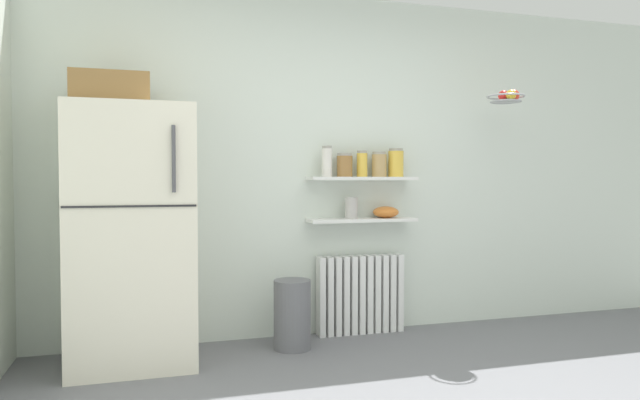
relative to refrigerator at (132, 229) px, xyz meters
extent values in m
cube|color=silver|center=(1.45, 0.39, 0.43)|extent=(7.04, 0.10, 2.60)
cube|color=silver|center=(0.01, 0.00, -0.04)|extent=(0.77, 0.68, 1.66)
cube|color=#262628|center=(0.01, -0.34, 0.16)|extent=(0.75, 0.01, 0.01)
cylinder|color=#4C4C51|center=(0.25, -0.36, 0.44)|extent=(0.02, 0.02, 0.40)
cube|color=olive|center=(-0.11, 0.00, 0.88)|extent=(0.46, 0.47, 0.19)
cube|color=white|center=(1.35, 0.26, -0.57)|extent=(0.04, 0.12, 0.60)
cube|color=white|center=(1.41, 0.26, -0.57)|extent=(0.04, 0.12, 0.60)
cube|color=white|center=(1.48, 0.26, -0.57)|extent=(0.04, 0.12, 0.60)
cube|color=white|center=(1.54, 0.26, -0.57)|extent=(0.04, 0.12, 0.60)
cube|color=white|center=(1.61, 0.26, -0.57)|extent=(0.04, 0.12, 0.60)
cube|color=white|center=(1.67, 0.26, -0.57)|extent=(0.04, 0.12, 0.60)
cube|color=white|center=(1.73, 0.26, -0.57)|extent=(0.04, 0.12, 0.60)
cube|color=white|center=(1.80, 0.26, -0.57)|extent=(0.04, 0.12, 0.60)
cube|color=white|center=(1.86, 0.26, -0.57)|extent=(0.04, 0.12, 0.60)
cube|color=white|center=(1.93, 0.26, -0.57)|extent=(0.04, 0.12, 0.60)
cube|color=white|center=(1.99, 0.26, -0.57)|extent=(0.04, 0.12, 0.60)
cube|color=white|center=(1.67, 0.23, 0.01)|extent=(0.84, 0.22, 0.02)
cube|color=white|center=(1.67, 0.23, 0.33)|extent=(0.84, 0.22, 0.02)
cylinder|color=silver|center=(1.39, 0.23, 0.45)|extent=(0.08, 0.08, 0.21)
cylinder|color=gray|center=(1.39, 0.23, 0.56)|extent=(0.07, 0.07, 0.02)
cylinder|color=olive|center=(1.53, 0.23, 0.42)|extent=(0.12, 0.12, 0.16)
cylinder|color=gray|center=(1.53, 0.23, 0.51)|extent=(0.11, 0.11, 0.02)
cylinder|color=yellow|center=(1.67, 0.23, 0.43)|extent=(0.08, 0.08, 0.18)
cylinder|color=gray|center=(1.67, 0.23, 0.53)|extent=(0.08, 0.08, 0.02)
cylinder|color=tan|center=(1.81, 0.23, 0.43)|extent=(0.11, 0.11, 0.17)
cylinder|color=gray|center=(1.81, 0.23, 0.52)|extent=(0.10, 0.10, 0.02)
cylinder|color=yellow|center=(1.95, 0.23, 0.44)|extent=(0.12, 0.12, 0.20)
cylinder|color=gray|center=(1.95, 0.23, 0.55)|extent=(0.11, 0.11, 0.02)
cylinder|color=#B2ADA8|center=(1.58, 0.23, 0.10)|extent=(0.10, 0.10, 0.16)
ellipsoid|color=orange|center=(1.87, 0.23, 0.07)|extent=(0.20, 0.20, 0.09)
cylinder|color=slate|center=(1.06, 0.01, -0.63)|extent=(0.26, 0.26, 0.49)
torus|color=#B2B2B7|center=(2.75, -0.04, 0.96)|extent=(0.29, 0.29, 0.01)
cylinder|color=#A8A8AD|center=(2.75, -0.04, 0.92)|extent=(0.23, 0.23, 0.01)
sphere|color=red|center=(2.82, -0.04, 0.97)|extent=(0.09, 0.09, 0.09)
sphere|color=#7FAD38|center=(2.76, 0.00, 0.97)|extent=(0.08, 0.08, 0.08)
sphere|color=red|center=(2.73, -0.04, 0.97)|extent=(0.08, 0.08, 0.08)
sphere|color=gold|center=(2.75, -0.10, 0.97)|extent=(0.08, 0.08, 0.08)
ellipsoid|color=yellow|center=(2.79, -0.06, 0.96)|extent=(0.15, 0.16, 0.09)
camera|label=1|loc=(0.12, -3.83, 0.32)|focal=31.75mm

